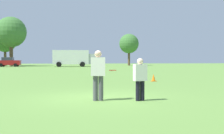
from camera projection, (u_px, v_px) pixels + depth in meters
name	position (u px, v px, depth m)	size (l,w,h in m)	color
ground_plane	(98.00, 98.00, 10.23)	(167.35, 167.35, 0.00)	#608C3D
player_thrower	(98.00, 72.00, 9.53)	(0.51, 0.33, 1.73)	#4C4C51
player_defender	(140.00, 77.00, 9.50)	(0.47, 0.32, 1.47)	black
frisbee	(113.00, 70.00, 9.83)	(0.27, 0.27, 0.05)	#E54C33
traffic_cone	(154.00, 78.00, 17.97)	(0.32, 0.32, 0.48)	#D8590C
parked_car_center	(9.00, 62.00, 53.26)	(4.26, 2.34, 1.82)	maroon
box_truck	(74.00, 58.00, 53.76)	(8.58, 3.21, 3.18)	white
tree_west_maple	(5.00, 41.00, 60.84)	(4.81, 4.81, 7.82)	brown
tree_center_elm	(11.00, 32.00, 56.85)	(6.25, 6.25, 10.16)	brown
tree_east_birch	(129.00, 44.00, 63.64)	(4.48, 4.48, 7.28)	brown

